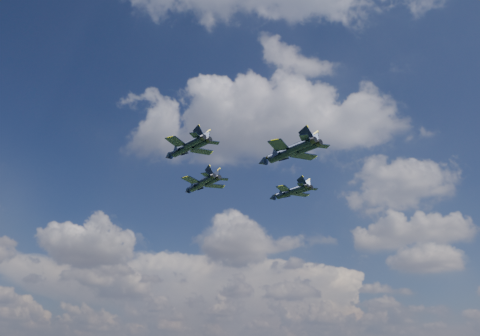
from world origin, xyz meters
The scene contains 4 objects.
jet_lead centered at (-12.45, 12.66, 63.41)m, with size 14.53×13.38×3.81m.
jet_left centered at (-8.30, -12.06, 62.07)m, with size 14.17×11.25×3.53m.
jet_right centered at (9.74, 16.02, 60.72)m, with size 13.63×11.10×3.41m.
jet_slot centered at (12.10, -9.72, 60.10)m, with size 15.91×12.84×3.98m.
Camera 1 is at (22.02, -95.50, 21.61)m, focal length 35.00 mm.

